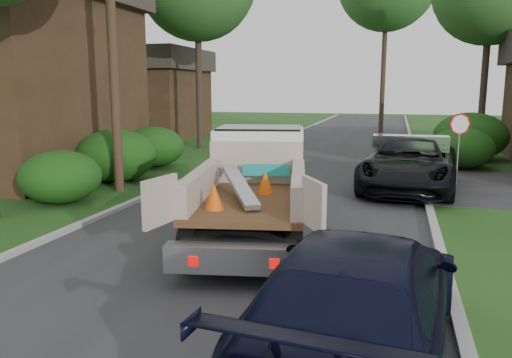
{
  "coord_description": "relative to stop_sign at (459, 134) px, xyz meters",
  "views": [
    {
      "loc": [
        3.12,
        -9.18,
        3.27
      ],
      "look_at": [
        0.02,
        1.87,
        1.2
      ],
      "focal_mm": 35.0,
      "sensor_mm": 36.0,
      "label": 1
    }
  ],
  "objects": [
    {
      "name": "curb_right",
      "position": [
        -1.1,
        1.0,
        -1.72
      ],
      "size": [
        0.2,
        90.0,
        0.12
      ],
      "primitive_type": "cube",
      "color": "#9E9E99",
      "rests_on": "ground"
    },
    {
      "name": "stop_sign",
      "position": [
        0.0,
        0.0,
        0.0
      ],
      "size": [
        0.71,
        0.32,
        2.48
      ],
      "color": "slate",
      "rests_on": "ground"
    },
    {
      "name": "hedge_left_c",
      "position": [
        -12.0,
        1.0,
        -0.93
      ],
      "size": [
        2.6,
        2.6,
        1.7
      ],
      "primitive_type": "ellipsoid",
      "color": "#143A0D",
      "rests_on": "ground"
    },
    {
      "name": "flatbed_truck",
      "position": [
        -5.21,
        -7.05,
        -0.51
      ],
      "size": [
        3.63,
        6.5,
        2.33
      ],
      "rotation": [
        0.0,
        0.0,
        0.19
      ],
      "color": "black",
      "rests_on": "ground"
    },
    {
      "name": "house_left_far",
      "position": [
        -18.7,
        13.0,
        1.27
      ],
      "size": [
        7.56,
        7.56,
        6.0
      ],
      "color": "#362516",
      "rests_on": "ground"
    },
    {
      "name": "ground",
      "position": [
        -5.2,
        -9.0,
        -1.78
      ],
      "size": [
        120.0,
        120.0,
        0.0
      ],
      "primitive_type": "plane",
      "color": "#1B4313",
      "rests_on": "ground"
    },
    {
      "name": "hedge_right_a",
      "position": [
        0.6,
        4.0,
        -0.93
      ],
      "size": [
        2.6,
        2.6,
        1.7
      ],
      "primitive_type": "ellipsoid",
      "color": "#143A0D",
      "rests_on": "ground"
    },
    {
      "name": "utility_pole",
      "position": [
        -10.68,
        -4.02,
        3.4
      ],
      "size": [
        2.42,
        1.25,
        10.0
      ],
      "color": "#382619",
      "rests_on": "ground"
    },
    {
      "name": "navy_suv",
      "position": [
        -2.42,
        -12.31,
        -0.99
      ],
      "size": [
        2.72,
        5.63,
        1.58
      ],
      "primitive_type": "imported",
      "rotation": [
        0.0,
        0.0,
        3.05
      ],
      "color": "black",
      "rests_on": "ground"
    },
    {
      "name": "curb_left",
      "position": [
        -9.3,
        1.0,
        -1.72
      ],
      "size": [
        0.2,
        90.0,
        0.12
      ],
      "primitive_type": "cube",
      "color": "#9E9E99",
      "rests_on": "ground"
    },
    {
      "name": "hedge_left_a",
      "position": [
        -11.4,
        -6.0,
        -1.01
      ],
      "size": [
        2.34,
        2.34,
        1.53
      ],
      "primitive_type": "ellipsoid",
      "color": "#143A0D",
      "rests_on": "ground"
    },
    {
      "name": "black_pickup",
      "position": [
        -1.6,
        -1.24,
        -0.92
      ],
      "size": [
        3.42,
        6.42,
        1.72
      ],
      "primitive_type": "imported",
      "rotation": [
        0.0,
        0.0,
        -0.09
      ],
      "color": "black",
      "rests_on": "ground"
    },
    {
      "name": "hedge_right_b",
      "position": [
        1.3,
        7.0,
        -0.67
      ],
      "size": [
        3.38,
        3.38,
        2.21
      ],
      "primitive_type": "ellipsoid",
      "color": "#143A0D",
      "rests_on": "ground"
    },
    {
      "name": "hedge_left_b",
      "position": [
        -11.7,
        -2.5,
        -0.84
      ],
      "size": [
        2.86,
        2.86,
        1.87
      ],
      "primitive_type": "ellipsoid",
      "color": "#143A0D",
      "rests_on": "ground"
    },
    {
      "name": "road",
      "position": [
        -5.2,
        1.0,
        -1.77
      ],
      "size": [
        8.0,
        90.0,
        0.02
      ],
      "primitive_type": "cube",
      "color": "#28282B",
      "rests_on": "ground"
    }
  ]
}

